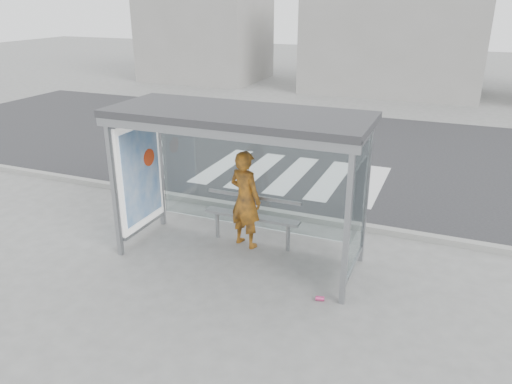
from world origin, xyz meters
TOP-DOWN VIEW (x-y plane):
  - ground at (0.00, 0.00)m, footprint 80.00×80.00m
  - road at (0.00, 7.00)m, footprint 30.00×10.00m
  - curb at (0.00, 1.95)m, footprint 30.00×0.18m
  - crosswalk at (-0.50, 4.50)m, footprint 4.55×3.00m
  - bus_shelter at (-0.37, 0.06)m, footprint 4.25×1.65m
  - building_left at (-10.00, 18.00)m, footprint 6.00×5.00m
  - building_center at (0.00, 18.00)m, footprint 8.00×5.00m
  - person at (-0.09, 0.49)m, footprint 0.76×0.61m
  - bench at (0.00, 0.58)m, footprint 1.82×0.22m
  - soda_can at (1.68, -0.76)m, footprint 0.15×0.10m

SIDE VIEW (x-z plane):
  - ground at x=0.00m, z-range 0.00..0.00m
  - crosswalk at x=-0.50m, z-range 0.00..0.00m
  - road at x=0.00m, z-range 0.00..0.01m
  - soda_can at x=1.68m, z-range 0.00..0.07m
  - curb at x=0.00m, z-range 0.00..0.12m
  - bench at x=0.00m, z-range 0.09..1.02m
  - person at x=-0.09m, z-range 0.00..1.82m
  - bus_shelter at x=-0.37m, z-range 0.67..3.29m
  - building_center at x=0.00m, z-range 0.00..5.00m
  - building_left at x=-10.00m, z-range 0.00..6.00m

